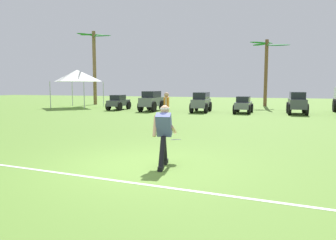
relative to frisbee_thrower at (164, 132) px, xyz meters
name	(u,v)px	position (x,y,z in m)	size (l,w,h in m)	color
ground_plane	(139,166)	(-0.56, -0.17, -0.79)	(80.00, 80.00, 0.00)	olive
field_line_paint	(115,180)	(-0.56, -1.40, -0.79)	(24.31, 0.09, 0.01)	white
frisbee_thrower	(164,132)	(0.00, 0.00, 0.00)	(0.47, 1.14, 1.41)	black
frisbee_in_flight	(176,140)	(0.13, 0.54, -0.26)	(0.36, 0.36, 0.07)	white
teammate_near_sideline	(166,107)	(-1.76, 5.80, 0.15)	(0.26, 0.50, 1.56)	#33333D
parked_car_slot_a	(118,102)	(-8.35, 14.93, -0.23)	(1.09, 2.21, 1.10)	#474C51
parked_car_slot_b	(151,100)	(-5.63, 14.59, -0.05)	(1.25, 2.39, 1.40)	slate
parked_car_slot_c	(201,101)	(-2.12, 14.85, -0.07)	(1.18, 2.42, 1.34)	slate
parked_car_slot_d	(243,104)	(0.70, 14.79, -0.23)	(1.18, 2.24, 1.10)	slate
parked_car_slot_e	(297,102)	(4.01, 15.10, -0.05)	(1.19, 2.36, 1.40)	#474C51
palm_tree_far_left	(94,61)	(-13.18, 20.04, 3.22)	(3.17, 3.08, 6.69)	brown
palm_tree_left_of_centre	(266,66)	(1.98, 22.35, 2.65)	(3.32, 3.29, 5.64)	brown
event_tent	(77,76)	(-12.67, 16.32, 1.78)	(3.19, 3.19, 3.05)	#B2B5BA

